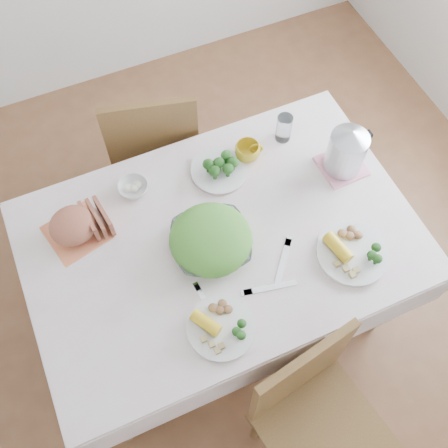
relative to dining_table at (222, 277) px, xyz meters
name	(u,v)px	position (x,y,z in m)	size (l,w,h in m)	color
floor	(222,307)	(0.00, 0.00, -0.38)	(3.60, 3.60, 0.00)	brown
dining_table	(222,277)	(0.00, 0.00, 0.00)	(1.40, 0.90, 0.75)	brown
tablecloth	(221,238)	(0.00, 0.00, 0.38)	(1.50, 1.00, 0.01)	silver
chair_near	(323,431)	(0.08, -0.76, 0.09)	(0.42, 0.42, 0.93)	brown
chair_far	(155,142)	(-0.03, 0.78, 0.09)	(0.43, 0.43, 0.95)	brown
salad_bowl	(211,243)	(-0.05, -0.02, 0.42)	(0.29, 0.29, 0.07)	white
dinner_plate_left	(221,328)	(-0.15, -0.33, 0.40)	(0.24, 0.24, 0.02)	white
dinner_plate_right	(352,254)	(0.42, -0.27, 0.40)	(0.27, 0.27, 0.02)	white
broccoli_plate	(219,171)	(0.11, 0.28, 0.40)	(0.24, 0.24, 0.02)	beige
napkin	(77,232)	(-0.51, 0.25, 0.39)	(0.21, 0.21, 0.00)	#E97B4D
bread_loaf	(73,225)	(-0.51, 0.25, 0.45)	(0.18, 0.17, 0.11)	#95503A
fruit_bowl	(133,188)	(-0.24, 0.34, 0.41)	(0.12, 0.12, 0.04)	white
yellow_mug	(247,152)	(0.25, 0.30, 0.43)	(0.10, 0.10, 0.08)	gold
glass_tumbler	(284,128)	(0.44, 0.34, 0.45)	(0.07, 0.07, 0.13)	white
pink_tray	(341,166)	(0.59, 0.10, 0.40)	(0.18, 0.18, 0.01)	pink
electric_kettle	(347,149)	(0.59, 0.10, 0.51)	(0.16, 0.16, 0.22)	#B2B5BA
fork_left	(206,303)	(-0.16, -0.22, 0.39)	(0.02, 0.16, 0.00)	silver
fork_right	(283,262)	(0.17, -0.19, 0.39)	(0.02, 0.20, 0.00)	silver
knife	(270,287)	(0.08, -0.26, 0.39)	(0.02, 0.20, 0.00)	silver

